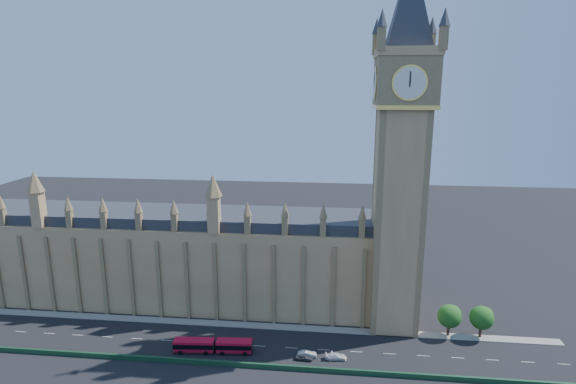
# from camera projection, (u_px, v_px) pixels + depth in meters

# --- Properties ---
(ground) EXTENTS (400.00, 400.00, 0.00)m
(ground) POSITION_uv_depth(u_px,v_px,m) (244.00, 345.00, 112.51)
(ground) COLOR black
(ground) RESTS_ON ground
(palace_westminster) EXTENTS (120.00, 20.00, 28.00)m
(palace_westminster) POSITION_uv_depth(u_px,v_px,m) (175.00, 257.00, 133.25)
(palace_westminster) COLOR #A4814F
(palace_westminster) RESTS_ON ground
(elizabeth_tower) EXTENTS (20.59, 20.59, 105.00)m
(elizabeth_tower) POSITION_uv_depth(u_px,v_px,m) (403.00, 123.00, 109.81)
(elizabeth_tower) COLOR #A4814F
(elizabeth_tower) RESTS_ON ground
(bridge_parapet) EXTENTS (160.00, 0.60, 1.20)m
(bridge_parapet) POSITION_uv_depth(u_px,v_px,m) (236.00, 364.00, 103.66)
(bridge_parapet) COLOR #1E4C2D
(bridge_parapet) RESTS_ON ground
(kerb_north) EXTENTS (160.00, 3.00, 0.16)m
(kerb_north) POSITION_uv_depth(u_px,v_px,m) (251.00, 325.00, 121.70)
(kerb_north) COLOR gray
(kerb_north) RESTS_ON ground
(tree_east_near) EXTENTS (6.00, 6.00, 8.50)m
(tree_east_near) POSITION_uv_depth(u_px,v_px,m) (450.00, 316.00, 115.63)
(tree_east_near) COLOR #382619
(tree_east_near) RESTS_ON ground
(tree_east_far) EXTENTS (6.00, 6.00, 8.50)m
(tree_east_far) POSITION_uv_depth(u_px,v_px,m) (482.00, 317.00, 114.81)
(tree_east_far) COLOR #382619
(tree_east_far) RESTS_ON ground
(red_bus) EXTENTS (19.22, 4.24, 3.24)m
(red_bus) POSITION_uv_depth(u_px,v_px,m) (213.00, 346.00, 109.12)
(red_bus) COLOR red
(red_bus) RESTS_ON ground
(car_grey) EXTENTS (4.09, 1.82, 1.37)m
(car_grey) POSITION_uv_depth(u_px,v_px,m) (304.00, 357.00, 106.22)
(car_grey) COLOR #393C40
(car_grey) RESTS_ON ground
(car_silver) EXTENTS (4.64, 1.95, 1.49)m
(car_silver) POSITION_uv_depth(u_px,v_px,m) (307.00, 354.00, 107.37)
(car_silver) COLOR #AEB1B6
(car_silver) RESTS_ON ground
(car_white) EXTENTS (5.21, 2.60, 1.45)m
(car_white) POSITION_uv_depth(u_px,v_px,m) (336.00, 356.00, 106.45)
(car_white) COLOR silver
(car_white) RESTS_ON ground
(cone_a) EXTENTS (0.60, 0.60, 0.71)m
(cone_a) POSITION_uv_depth(u_px,v_px,m) (332.00, 353.00, 108.51)
(cone_a) COLOR black
(cone_a) RESTS_ON ground
(cone_b) EXTENTS (0.53, 0.53, 0.75)m
(cone_b) POSITION_uv_depth(u_px,v_px,m) (346.00, 358.00, 106.44)
(cone_b) COLOR black
(cone_b) RESTS_ON ground
(cone_c) EXTENTS (0.47, 0.47, 0.71)m
(cone_c) POSITION_uv_depth(u_px,v_px,m) (332.00, 352.00, 108.98)
(cone_c) COLOR black
(cone_c) RESTS_ON ground
(cone_d) EXTENTS (0.53, 0.53, 0.66)m
(cone_d) POSITION_uv_depth(u_px,v_px,m) (332.00, 354.00, 108.21)
(cone_d) COLOR black
(cone_d) RESTS_ON ground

